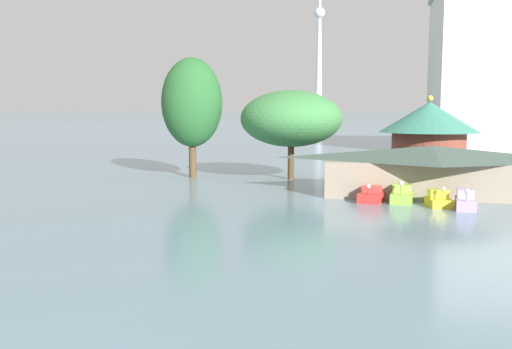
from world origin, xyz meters
TOP-DOWN VIEW (x-y plane):
  - pedal_boat_red at (8.41, 32.76)m, footprint 2.17×2.62m
  - pedal_boat_lime at (10.72, 32.78)m, footprint 1.89×2.42m
  - pedal_boat_yellow at (13.30, 31.65)m, footprint 1.93×2.51m
  - pedal_boat_lavender at (15.06, 30.90)m, footprint 1.65×3.12m
  - boathouse at (13.43, 37.85)m, footprint 18.77×9.17m
  - green_roof_pavilion at (14.76, 52.70)m, footprint 10.61×10.61m
  - shoreline_tree_tall_left at (-9.68, 45.62)m, footprint 6.28×6.28m
  - shoreline_tree_mid at (0.61, 45.68)m, footprint 10.20×10.20m
  - distant_broadcast_tower at (-21.37, 385.25)m, footprint 7.27×7.27m

SIDE VIEW (x-z plane):
  - pedal_boat_yellow at x=13.30m, z-range -0.32..1.29m
  - pedal_boat_red at x=8.41m, z-range -0.24..1.25m
  - pedal_boat_lime at x=10.72m, z-range -0.33..1.47m
  - pedal_boat_lavender at x=15.06m, z-range -0.25..1.39m
  - boathouse at x=13.43m, z-range 0.09..4.19m
  - green_roof_pavilion at x=14.76m, z-range 0.24..8.81m
  - shoreline_tree_mid at x=0.61m, z-range 1.65..10.63m
  - shoreline_tree_tall_left at x=-9.68m, z-range 1.57..13.92m
  - distant_broadcast_tower at x=-21.37m, z-range -16.41..141.35m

